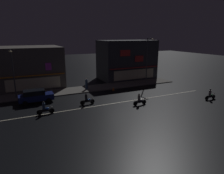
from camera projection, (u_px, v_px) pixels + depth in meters
name	position (u px, v px, depth m)	size (l,w,h in m)	color
ground_plane	(116.00, 103.00, 26.02)	(140.00, 140.00, 0.00)	black
lane_divider_stripe	(116.00, 103.00, 26.01)	(28.44, 0.16, 0.01)	beige
sidewalk_far	(94.00, 88.00, 33.14)	(29.94, 3.85, 0.14)	#5B5954
storefront_left_block	(31.00, 67.00, 34.24)	(9.93, 9.22, 6.70)	#56514C
storefront_center_block	(127.00, 60.00, 40.33)	(10.87, 6.35, 7.59)	#383A3F
streetlamp_west	(13.00, 70.00, 26.85)	(0.44, 1.64, 6.56)	#47494C
streetlamp_mid	(148.00, 57.00, 35.46)	(0.44, 1.64, 7.93)	#47494C
pedestrian_on_sidewalk	(86.00, 84.00, 32.04)	(0.39, 0.39, 1.76)	#334766
parked_car_near_kerb	(36.00, 96.00, 26.15)	(4.30, 1.98, 1.67)	navy
motorcycle_lead	(87.00, 100.00, 25.38)	(1.90, 0.60, 1.52)	black
motorcycle_following	(140.00, 100.00, 25.14)	(1.90, 0.60, 1.52)	black
motorcycle_opposite_lane	(210.00, 95.00, 27.30)	(1.90, 0.60, 1.52)	black
motorcycle_trailing_far	(45.00, 109.00, 22.23)	(1.90, 0.60, 1.52)	black
traffic_cone	(113.00, 89.00, 32.01)	(0.36, 0.36, 0.55)	orange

